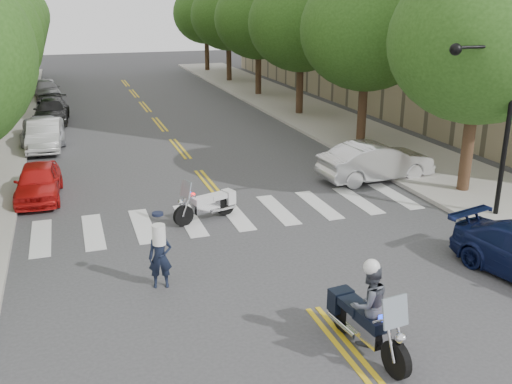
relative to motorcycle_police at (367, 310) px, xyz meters
name	(u,v)px	position (x,y,z in m)	size (l,w,h in m)	color
ground	(313,309)	(-0.36, 1.84, -0.93)	(140.00, 140.00, 0.00)	#38383A
sidewalk_right	(309,113)	(9.14, 23.84, -0.85)	(5.00, 60.00, 0.15)	#9E9991
tree_l_4	(5,18)	(-9.16, 39.84, 4.63)	(6.40, 6.40, 8.45)	#382316
tree_l_5	(12,15)	(-9.16, 47.84, 4.63)	(6.40, 6.40, 8.45)	#382316
tree_r_0	(481,41)	(8.44, 7.84, 4.63)	(6.40, 6.40, 8.45)	#382316
tree_r_1	(367,30)	(8.44, 15.84, 4.63)	(6.40, 6.40, 8.45)	#382316
tree_r_2	(301,23)	(8.44, 23.84, 4.63)	(6.40, 6.40, 8.45)	#382316
tree_r_3	(258,19)	(8.44, 31.84, 4.63)	(6.40, 6.40, 8.45)	#382316
tree_r_4	(228,16)	(8.44, 39.84, 4.63)	(6.40, 6.40, 8.45)	#382316
tree_r_5	(206,14)	(8.44, 47.84, 4.63)	(6.40, 6.40, 8.45)	#382316
traffic_signal_pole	(498,108)	(7.36, 5.34, 2.80)	(2.82, 0.42, 6.00)	black
motorcycle_police	(367,310)	(0.00, 0.00, 0.00)	(0.93, 2.56, 2.09)	black
motorcycle_parked	(210,204)	(-1.23, 8.27, -0.40)	(2.25, 1.08, 1.50)	black
officer_standing	(160,257)	(-3.56, 4.08, -0.12)	(0.59, 0.39, 1.62)	black
convertible	(376,161)	(6.14, 10.34, -0.15)	(1.63, 4.68, 1.54)	silver
parked_car_a	(38,182)	(-6.66, 12.22, -0.28)	(1.53, 3.81, 1.30)	red
parked_car_b	(45,135)	(-6.55, 19.84, -0.22)	(1.49, 4.27, 1.41)	silver
parked_car_c	(43,130)	(-6.66, 21.34, -0.30)	(2.07, 4.48, 1.25)	#A8A9AF
parked_car_d	(51,111)	(-6.27, 26.34, -0.25)	(1.89, 4.65, 1.35)	black
parked_car_e	(46,89)	(-6.66, 35.20, -0.19)	(1.75, 4.34, 1.48)	gray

